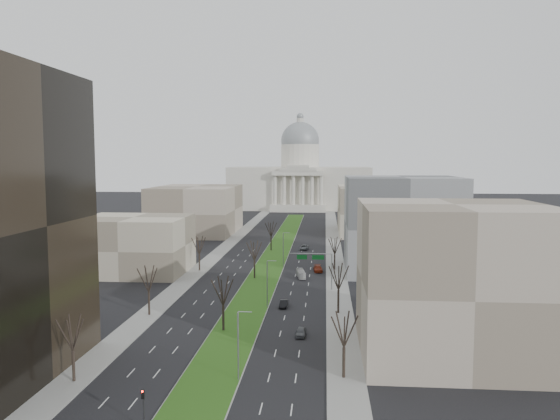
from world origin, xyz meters
The scene contains 29 objects.
ground centered at (0.00, 120.00, 0.00)m, with size 600.00×600.00×0.00m, color black.
median centered at (0.00, 118.99, 0.10)m, with size 8.00×222.03×0.20m.
sidewalk_left centered at (-17.50, 95.00, 0.07)m, with size 5.00×330.00×0.15m, color gray.
sidewalk_right centered at (17.50, 95.00, 0.07)m, with size 5.00×330.00×0.15m, color gray.
capitol centered at (0.00, 269.59, 16.31)m, with size 80.00×46.00×55.00m.
building_beige_left centered at (-33.00, 85.00, 7.00)m, with size 26.00×22.00×14.00m, color gray.
building_tan_right centered at (33.00, 32.00, 11.00)m, with size 26.00×24.00×22.00m, color gray.
building_grey_right centered at (34.00, 92.00, 12.00)m, with size 28.00×26.00×24.00m, color slate.
building_far_left centered at (-35.00, 160.00, 9.00)m, with size 30.00×40.00×18.00m, color gray.
building_far_right centered at (35.00, 165.00, 9.00)m, with size 30.00×40.00×18.00m, color gray.
tree_left_near centered at (-17.20, 18.00, 6.61)m, with size 5.10×5.10×9.18m.
tree_left_mid centered at (-17.20, 48.00, 7.00)m, with size 5.40×5.40×9.72m.
tree_left_far centered at (-17.20, 88.00, 6.84)m, with size 5.28×5.28×9.50m.
tree_right_near centered at (17.20, 22.00, 6.69)m, with size 5.16×5.16×9.29m.
tree_right_mid centered at (17.20, 52.00, 7.16)m, with size 5.52×5.52×9.94m.
tree_right_far centered at (17.20, 92.00, 6.53)m, with size 5.04×5.04×9.07m.
tree_median_a centered at (-2.00, 40.00, 7.00)m, with size 5.40×5.40×9.72m.
tree_median_b centered at (-2.00, 80.00, 7.00)m, with size 5.40×5.40×9.72m.
tree_median_c centered at (-2.00, 120.00, 7.00)m, with size 5.40×5.40×9.72m.
streetlamp_median_a centered at (3.76, 20.00, 4.81)m, with size 1.90×0.20×9.16m.
streetlamp_median_b centered at (3.76, 55.00, 4.81)m, with size 1.90×0.20×9.16m.
streetlamp_median_c centered at (3.76, 95.00, 4.81)m, with size 1.90×0.20×9.16m.
traffic_signal_median centered at (-4.30, 6.93, 2.79)m, with size 0.32×0.41×4.30m.
mast_arm_signs centered at (13.49, 70.03, 6.11)m, with size 9.12×0.24×8.09m.
car_grey_near centered at (10.92, 38.56, 0.67)m, with size 1.58×3.94×1.34m, color #484B50.
car_black centered at (6.85, 55.51, 0.67)m, with size 1.42×4.07×1.34m, color black.
car_red centered at (12.97, 89.66, 0.75)m, with size 2.11×5.18×1.50m, color maroon.
car_grey_far centered at (8.16, 122.95, 0.72)m, with size 2.41×5.22×1.45m, color #54585D.
box_van centered at (8.98, 82.17, 0.94)m, with size 1.58×6.77×1.88m, color silver.
Camera 1 is at (14.61, -46.93, 28.33)m, focal length 35.00 mm.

